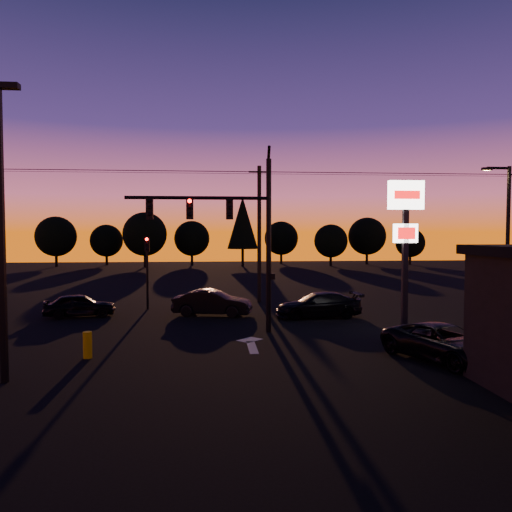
{
  "coord_description": "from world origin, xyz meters",
  "views": [
    {
      "loc": [
        -1.07,
        -18.83,
        4.65
      ],
      "look_at": [
        1.0,
        5.0,
        3.5
      ],
      "focal_mm": 35.0,
      "sensor_mm": 36.0,
      "label": 1
    }
  ],
  "objects_px": {
    "parking_lot_light": "(1,212)",
    "car_mid": "(212,303)",
    "pylon_sign": "(406,226)",
    "car_left": "(80,305)",
    "car_right": "(318,305)",
    "suv_parked": "(444,343)",
    "bollard": "(88,345)",
    "streetlight": "(506,237)",
    "traffic_signal_mast": "(234,226)",
    "secondary_signal": "(147,262)"
  },
  "relations": [
    {
      "from": "streetlight",
      "to": "car_left",
      "type": "bearing_deg",
      "value": 170.86
    },
    {
      "from": "car_left",
      "to": "car_mid",
      "type": "distance_m",
      "value": 7.26
    },
    {
      "from": "secondary_signal",
      "to": "suv_parked",
      "type": "height_order",
      "value": "secondary_signal"
    },
    {
      "from": "parking_lot_light",
      "to": "bollard",
      "type": "xyz_separation_m",
      "value": [
        1.81,
        2.84,
        -4.78
      ]
    },
    {
      "from": "car_left",
      "to": "car_right",
      "type": "bearing_deg",
      "value": -107.28
    },
    {
      "from": "secondary_signal",
      "to": "bollard",
      "type": "xyz_separation_m",
      "value": [
        -0.69,
        -11.65,
        -2.37
      ]
    },
    {
      "from": "bollard",
      "to": "car_right",
      "type": "height_order",
      "value": "car_right"
    },
    {
      "from": "parking_lot_light",
      "to": "car_left",
      "type": "bearing_deg",
      "value": 94.07
    },
    {
      "from": "traffic_signal_mast",
      "to": "streetlight",
      "type": "height_order",
      "value": "traffic_signal_mast"
    },
    {
      "from": "parking_lot_light",
      "to": "car_mid",
      "type": "bearing_deg",
      "value": 61.67
    },
    {
      "from": "traffic_signal_mast",
      "to": "streetlight",
      "type": "bearing_deg",
      "value": 6.14
    },
    {
      "from": "secondary_signal",
      "to": "car_mid",
      "type": "xyz_separation_m",
      "value": [
        3.9,
        -2.62,
        -2.15
      ]
    },
    {
      "from": "streetlight",
      "to": "car_mid",
      "type": "distance_m",
      "value": 15.83
    },
    {
      "from": "streetlight",
      "to": "bollard",
      "type": "distance_m",
      "value": 20.78
    },
    {
      "from": "car_right",
      "to": "bollard",
      "type": "bearing_deg",
      "value": -56.27
    },
    {
      "from": "secondary_signal",
      "to": "car_mid",
      "type": "bearing_deg",
      "value": -33.96
    },
    {
      "from": "parking_lot_light",
      "to": "car_mid",
      "type": "height_order",
      "value": "parking_lot_light"
    },
    {
      "from": "bollard",
      "to": "car_right",
      "type": "xyz_separation_m",
      "value": [
        10.34,
        7.93,
        0.19
      ]
    },
    {
      "from": "pylon_sign",
      "to": "suv_parked",
      "type": "bearing_deg",
      "value": -85.88
    },
    {
      "from": "bollard",
      "to": "car_right",
      "type": "distance_m",
      "value": 13.03
    },
    {
      "from": "bollard",
      "to": "suv_parked",
      "type": "xyz_separation_m",
      "value": [
        12.92,
        -1.52,
        0.17
      ]
    },
    {
      "from": "parking_lot_light",
      "to": "bollard",
      "type": "distance_m",
      "value": 5.85
    },
    {
      "from": "car_mid",
      "to": "suv_parked",
      "type": "bearing_deg",
      "value": -129.61
    },
    {
      "from": "secondary_signal",
      "to": "car_right",
      "type": "relative_size",
      "value": 0.93
    },
    {
      "from": "parking_lot_light",
      "to": "suv_parked",
      "type": "xyz_separation_m",
      "value": [
        14.73,
        1.32,
        -4.61
      ]
    },
    {
      "from": "pylon_sign",
      "to": "car_left",
      "type": "bearing_deg",
      "value": 153.72
    },
    {
      "from": "pylon_sign",
      "to": "streetlight",
      "type": "distance_m",
      "value": 8.0
    },
    {
      "from": "parking_lot_light",
      "to": "traffic_signal_mast",
      "type": "bearing_deg",
      "value": 43.37
    },
    {
      "from": "streetlight",
      "to": "car_right",
      "type": "height_order",
      "value": "streetlight"
    },
    {
      "from": "car_left",
      "to": "suv_parked",
      "type": "distance_m",
      "value": 18.94
    },
    {
      "from": "traffic_signal_mast",
      "to": "pylon_sign",
      "type": "bearing_deg",
      "value": -19.36
    },
    {
      "from": "car_mid",
      "to": "parking_lot_light",
      "type": "bearing_deg",
      "value": 163.74
    },
    {
      "from": "traffic_signal_mast",
      "to": "parking_lot_light",
      "type": "relative_size",
      "value": 0.94
    },
    {
      "from": "parking_lot_light",
      "to": "suv_parked",
      "type": "relative_size",
      "value": 1.94
    },
    {
      "from": "suv_parked",
      "to": "traffic_signal_mast",
      "type": "bearing_deg",
      "value": 119.49
    },
    {
      "from": "traffic_signal_mast",
      "to": "bollard",
      "type": "xyz_separation_m",
      "value": [
        -5.59,
        -4.16,
        -4.45
      ]
    },
    {
      "from": "parking_lot_light",
      "to": "car_right",
      "type": "bearing_deg",
      "value": 41.52
    },
    {
      "from": "car_mid",
      "to": "suv_parked",
      "type": "xyz_separation_m",
      "value": [
        8.33,
        -10.54,
        -0.06
      ]
    },
    {
      "from": "parking_lot_light",
      "to": "suv_parked",
      "type": "distance_m",
      "value": 15.49
    },
    {
      "from": "streetlight",
      "to": "car_left",
      "type": "distance_m",
      "value": 22.87
    },
    {
      "from": "secondary_signal",
      "to": "pylon_sign",
      "type": "relative_size",
      "value": 0.64
    },
    {
      "from": "streetlight",
      "to": "traffic_signal_mast",
      "type": "bearing_deg",
      "value": -173.86
    },
    {
      "from": "bollard",
      "to": "car_mid",
      "type": "relative_size",
      "value": 0.23
    },
    {
      "from": "parking_lot_light",
      "to": "car_mid",
      "type": "relative_size",
      "value": 2.11
    },
    {
      "from": "car_mid",
      "to": "car_right",
      "type": "distance_m",
      "value": 5.86
    },
    {
      "from": "traffic_signal_mast",
      "to": "car_mid",
      "type": "xyz_separation_m",
      "value": [
        -1.01,
        4.87,
        -4.22
      ]
    },
    {
      "from": "bollard",
      "to": "car_left",
      "type": "height_order",
      "value": "car_left"
    },
    {
      "from": "secondary_signal",
      "to": "parking_lot_light",
      "type": "relative_size",
      "value": 0.48
    },
    {
      "from": "pylon_sign",
      "to": "car_left",
      "type": "xyz_separation_m",
      "value": [
        -15.36,
        7.58,
        -4.27
      ]
    },
    {
      "from": "streetlight",
      "to": "car_mid",
      "type": "bearing_deg",
      "value": 167.38
    }
  ]
}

